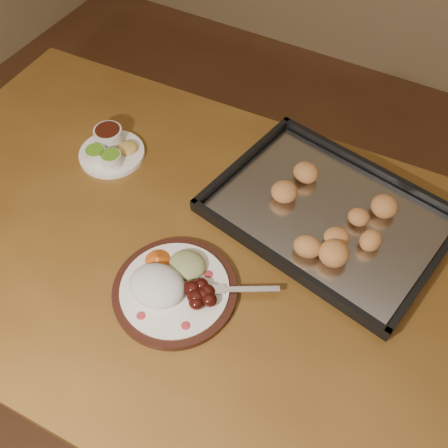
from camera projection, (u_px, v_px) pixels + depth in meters
The scene contains 5 objects.
ground at pixel (229, 428), 1.57m from camera, with size 4.00×4.00×0.00m, color brown.
dining_table at pixel (198, 269), 1.16m from camera, with size 1.54×0.96×0.75m.
dinner_plate at pixel (173, 286), 1.00m from camera, with size 0.32×0.25×0.06m.
condiment_saucer at pixel (110, 149), 1.24m from camera, with size 0.16×0.16×0.05m.
baking_tray at pixel (328, 213), 1.12m from camera, with size 0.56×0.46×0.05m.
Camera 1 is at (0.20, -0.39, 1.64)m, focal length 40.00 mm.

